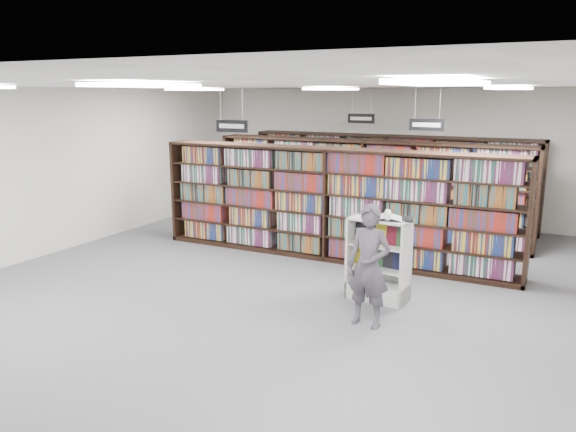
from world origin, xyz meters
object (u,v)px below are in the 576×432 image
at_px(bookshelf_row_near, 330,204).
at_px(open_book, 389,217).
at_px(shopper, 369,266).
at_px(endcap_display, 379,271).

relative_size(bookshelf_row_near, open_book, 9.01).
height_order(bookshelf_row_near, shopper, bookshelf_row_near).
xyz_separation_m(bookshelf_row_near, open_book, (1.64, -1.68, 0.25)).
distance_m(open_book, shopper, 1.12).
bearing_deg(bookshelf_row_near, open_book, -45.59).
height_order(bookshelf_row_near, endcap_display, bookshelf_row_near).
relative_size(open_book, shopper, 0.47).
height_order(bookshelf_row_near, open_book, bookshelf_row_near).
relative_size(endcap_display, open_book, 1.63).
xyz_separation_m(open_book, shopper, (0.06, -1.02, -0.47)).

